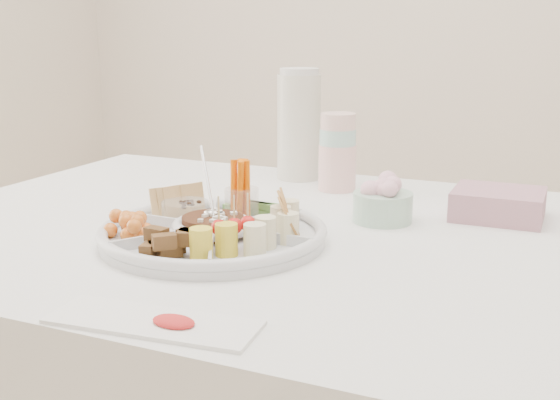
% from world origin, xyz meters
% --- Properties ---
extents(party_tray, '(0.39, 0.39, 0.04)m').
position_xyz_m(party_tray, '(-0.11, -0.13, 0.78)').
color(party_tray, silver).
rests_on(party_tray, dining_table).
extents(bean_dip, '(0.11, 0.11, 0.04)m').
position_xyz_m(bean_dip, '(-0.11, -0.13, 0.79)').
color(bean_dip, '#3F2416').
rests_on(bean_dip, party_tray).
extents(tortillas, '(0.11, 0.11, 0.06)m').
position_xyz_m(tortillas, '(0.00, -0.06, 0.80)').
color(tortillas, brown).
rests_on(tortillas, party_tray).
extents(carrot_cucumber, '(0.13, 0.13, 0.11)m').
position_xyz_m(carrot_cucumber, '(-0.11, 0.00, 0.82)').
color(carrot_cucumber, '#FF6800').
rests_on(carrot_cucumber, party_tray).
extents(pita_raisins, '(0.12, 0.12, 0.06)m').
position_xyz_m(pita_raisins, '(-0.22, -0.06, 0.80)').
color(pita_raisins, tan).
rests_on(pita_raisins, party_tray).
extents(cherries, '(0.11, 0.11, 0.04)m').
position_xyz_m(cherries, '(-0.23, -0.19, 0.79)').
color(cherries, orange).
rests_on(cherries, party_tray).
extents(granola_chunks, '(0.10, 0.10, 0.04)m').
position_xyz_m(granola_chunks, '(-0.12, -0.25, 0.79)').
color(granola_chunks, '#503F23').
rests_on(granola_chunks, party_tray).
extents(banana_tomato, '(0.12, 0.12, 0.09)m').
position_xyz_m(banana_tomato, '(-0.00, -0.19, 0.82)').
color(banana_tomato, '#F5ED5E').
rests_on(banana_tomato, party_tray).
extents(cup_stack, '(0.10, 0.10, 0.23)m').
position_xyz_m(cup_stack, '(-0.05, 0.33, 0.87)').
color(cup_stack, silver).
rests_on(cup_stack, dining_table).
extents(thermos, '(0.13, 0.13, 0.27)m').
position_xyz_m(thermos, '(-0.18, 0.41, 0.89)').
color(thermos, silver).
rests_on(thermos, dining_table).
extents(flower_bowl, '(0.13, 0.13, 0.08)m').
position_xyz_m(flower_bowl, '(0.11, 0.12, 0.80)').
color(flower_bowl, silver).
rests_on(flower_bowl, dining_table).
extents(napkin_stack, '(0.17, 0.15, 0.06)m').
position_xyz_m(napkin_stack, '(0.31, 0.23, 0.79)').
color(napkin_stack, '#B17B8B').
rests_on(napkin_stack, dining_table).
extents(placemat, '(0.28, 0.11, 0.01)m').
position_xyz_m(placemat, '(-0.02, -0.45, 0.76)').
color(placemat, white).
rests_on(placemat, dining_table).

